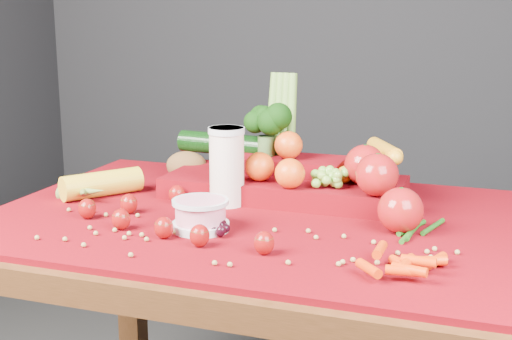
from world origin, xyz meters
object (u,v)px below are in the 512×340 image
(table, at_px, (253,264))
(yogurt_bowl, at_px, (201,214))
(milk_glass, at_px, (227,164))
(produce_mound, at_px, (300,172))

(table, height_order, yogurt_bowl, yogurt_bowl)
(milk_glass, distance_m, yogurt_bowl, 0.19)
(yogurt_bowl, bearing_deg, produce_mound, 68.46)
(milk_glass, xyz_separation_m, yogurt_bowl, (0.02, -0.18, -0.06))
(table, relative_size, milk_glass, 6.59)
(milk_glass, relative_size, produce_mound, 0.27)
(milk_glass, xyz_separation_m, produce_mound, (0.13, 0.10, -0.03))
(milk_glass, bearing_deg, yogurt_bowl, -84.06)
(table, xyz_separation_m, produce_mound, (0.05, 0.15, 0.17))
(produce_mound, bearing_deg, table, -109.85)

